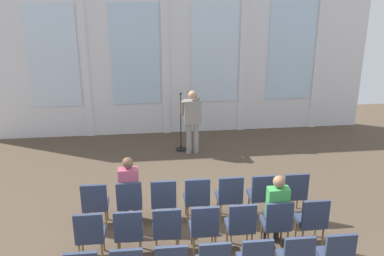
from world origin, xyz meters
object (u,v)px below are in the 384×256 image
chair_r0_c3 (197,196)px  chair_r1_c5 (277,221)px  chair_r1_c2 (167,228)px  audience_r0_c1 (129,187)px  chair_r1_c6 (312,219)px  mic_stand (181,138)px  chair_r0_c2 (163,198)px  chair_r0_c1 (130,200)px  audience_r1_c5 (276,207)px  chair_r1_c3 (204,225)px  chair_r0_c0 (95,202)px  chair_r2_c6 (336,254)px  chair_r1_c4 (241,223)px  chair_r1_c0 (90,233)px  chair_r0_c6 (294,191)px  chair_r0_c4 (230,194)px  chair_r0_c5 (262,193)px  speaker (192,117)px  chair_r1_c1 (129,230)px

chair_r0_c3 → chair_r1_c5: same height
chair_r1_c2 → audience_r0_c1: bearing=120.2°
chair_r1_c6 → chair_r1_c5: bearing=180.0°
mic_stand → chair_r0_c2: 3.52m
chair_r0_c1 → chair_r1_c5: size_ratio=1.00×
audience_r1_c5 → chair_r1_c3: bearing=-176.3°
chair_r0_c0 → chair_r2_c6: same height
chair_r1_c4 → chair_r0_c0: bearing=158.3°
chair_r1_c0 → chair_r1_c3: 1.87m
chair_r0_c0 → chair_r0_c1: (0.62, 0.00, 0.00)m
chair_r0_c0 → chair_r0_c3: same height
chair_r0_c1 → chair_r1_c5: bearing=-21.7°
chair_r0_c6 → chair_r1_c3: same height
chair_r0_c1 → chair_r1_c0: size_ratio=1.00×
chair_r0_c4 → chair_r2_c6: (1.24, -1.98, 0.00)m
mic_stand → audience_r0_c1: size_ratio=1.14×
chair_r0_c5 → chair_r1_c4: (-0.62, -0.99, 0.00)m
chair_r1_c0 → mic_stand: bearing=67.0°
chair_r0_c2 → chair_r0_c1: bearing=180.0°
speaker → audience_r1_c5: speaker is taller
chair_r1_c3 → mic_stand: bearing=89.8°
chair_r1_c0 → chair_r1_c1: size_ratio=1.00×
speaker → chair_r1_c2: 4.33m
chair_r1_c3 → chair_r1_c2: bearing=180.0°
chair_r0_c6 → audience_r0_c1: bearing=178.5°
mic_stand → chair_r0_c5: 3.67m
chair_r0_c2 → chair_r0_c4: (1.24, 0.00, 0.00)m
chair_r1_c5 → chair_r2_c6: 1.17m
chair_r0_c1 → audience_r0_c1: bearing=90.0°
audience_r0_c1 → chair_r1_c6: 3.30m
chair_r1_c1 → chair_r2_c6: (3.11, -0.99, 0.00)m
chair_r1_c0 → audience_r1_c5: (3.11, 0.08, 0.21)m
mic_stand → chair_r0_c1: mic_stand is taller
speaker → chair_r1_c1: speaker is taller
chair_r1_c0 → chair_r1_c2: size_ratio=1.00×
audience_r0_c1 → chair_r0_c3: size_ratio=1.45×
audience_r1_c5 → chair_r0_c4: bearing=124.4°
chair_r0_c5 → chair_r1_c2: same height
chair_r1_c5 → chair_r1_c0: bearing=180.0°
chair_r1_c3 → chair_r1_c6: bearing=0.0°
chair_r0_c6 → audience_r1_c5: size_ratio=0.70×
audience_r0_c1 → chair_r1_c2: size_ratio=1.45×
audience_r1_c5 → chair_r0_c2: bearing=154.0°
chair_r0_c2 → chair_r1_c1: same height
mic_stand → chair_r1_c0: 4.83m
chair_r0_c4 → chair_r2_c6: bearing=-57.9°
chair_r0_c1 → chair_r1_c2: bearing=-57.9°
speaker → mic_stand: 0.72m
chair_r0_c3 → chair_r1_c6: size_ratio=1.00×
chair_r1_c0 → chair_r1_c3: same height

